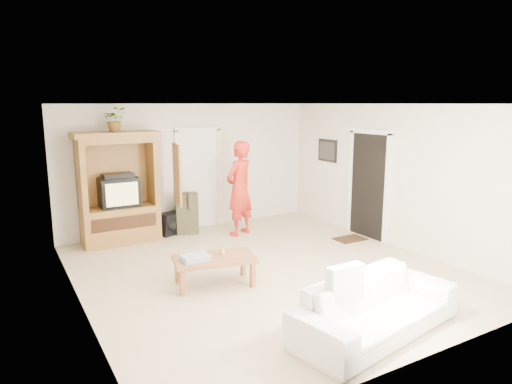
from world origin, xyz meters
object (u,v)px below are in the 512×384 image
at_px(man, 239,188).
at_px(coffee_table, 214,260).
at_px(sofa, 376,307).
at_px(armoire, 120,195).

distance_m(man, coffee_table, 2.71).
bearing_deg(man, sofa, 58.25).
distance_m(sofa, coffee_table, 2.43).
height_order(man, sofa, man).
xyz_separation_m(sofa, coffee_table, (-1.01, 2.21, 0.06)).
height_order(armoire, coffee_table, armoire).
relative_size(armoire, sofa, 0.97).
bearing_deg(armoire, sofa, -71.88).
bearing_deg(coffee_table, armoire, 114.99).
relative_size(sofa, coffee_table, 1.72).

